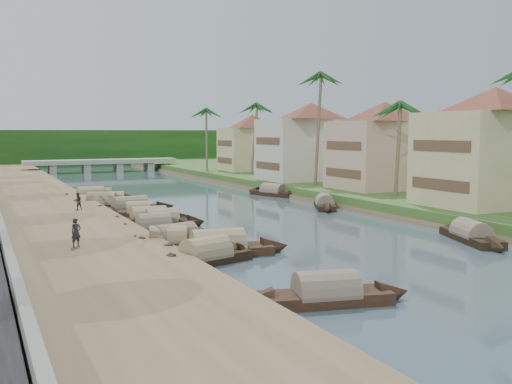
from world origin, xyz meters
name	(u,v)px	position (x,y,z in m)	size (l,w,h in m)	color
ground	(291,231)	(0.00, 0.00, 0.00)	(220.00, 220.00, 0.00)	#394C56
left_bank	(41,207)	(-16.00, 20.00, 0.40)	(10.00, 180.00, 0.80)	brown
right_bank	(345,189)	(19.00, 20.00, 0.60)	(16.00, 180.00, 1.20)	#2E5020
treeline	(78,147)	(0.00, 100.00, 4.00)	(120.00, 14.00, 8.00)	#123B10
bridge	(102,163)	(0.00, 72.00, 1.72)	(28.00, 4.00, 2.40)	gray
building_near	(493,145)	(18.99, -2.00, 6.38)	(14.85, 14.85, 10.20)	beige
building_mid	(384,144)	(19.99, 14.00, 6.13)	(14.11, 14.11, 9.70)	tan
building_far	(311,141)	(18.99, 28.00, 6.38)	(15.59, 15.59, 10.20)	beige
building_distant	(252,142)	(19.99, 48.00, 5.88)	(12.62, 12.62, 9.20)	beige
sampan_0	(326,295)	(-7.91, -16.95, 0.41)	(8.22, 3.49, 2.14)	black
sampan_1	(206,257)	(-9.82, -7.37, 0.42)	(7.78, 3.67, 2.26)	black
sampan_2	(218,249)	(-8.36, -5.62, 0.42)	(9.57, 3.46, 2.44)	black
sampan_3	(175,240)	(-9.79, -1.62, 0.41)	(8.15, 3.50, 2.16)	black
sampan_4	(169,241)	(-10.35, -1.99, 0.41)	(7.16, 3.85, 2.04)	black
sampan_5	(162,223)	(-8.48, 5.54, 0.42)	(7.28, 2.40, 2.28)	black
sampan_6	(154,227)	(-9.67, 3.80, 0.41)	(7.01, 1.90, 2.11)	black
sampan_7	(149,220)	(-8.98, 7.60, 0.41)	(8.27, 2.22, 2.18)	black
sampan_8	(138,212)	(-8.61, 12.31, 0.41)	(6.31, 2.85, 1.95)	black
sampan_9	(130,208)	(-8.60, 15.33, 0.42)	(9.09, 2.32, 2.27)	black
sampan_10	(102,203)	(-10.28, 20.21, 0.42)	(8.13, 4.45, 2.22)	black
sampan_11	(111,202)	(-9.25, 20.63, 0.41)	(7.65, 2.96, 2.16)	black
sampan_12	(100,196)	(-9.17, 26.94, 0.40)	(7.66, 3.04, 1.85)	black
sampan_13	(91,197)	(-10.20, 26.86, 0.42)	(8.26, 2.09, 2.25)	black
sampan_14	(471,236)	(9.03, -9.21, 0.41)	(4.61, 8.86, 2.15)	black
sampan_15	(325,204)	(9.34, 9.68, 0.41)	(4.79, 7.38, 2.04)	black
sampan_16	(273,192)	(10.17, 22.07, 0.41)	(4.47, 8.49, 2.09)	black
canoe_1	(213,252)	(-8.38, -4.93, 0.10)	(5.10, 1.56, 0.81)	black
canoe_2	(138,208)	(-7.29, 17.52, 0.10)	(5.05, 0.92, 0.73)	black
palm_1	(398,106)	(16.00, 6.97, 10.08)	(3.20, 3.20, 10.64)	#6C6048
palm_2	(317,77)	(15.00, 20.21, 13.96)	(3.20, 3.20, 14.68)	#6C6048
palm_3	(253,106)	(16.00, 39.73, 11.39)	(3.20, 3.20, 11.99)	#6C6048
palm_7	(206,111)	(14.00, 53.54, 11.08)	(3.20, 3.20, 11.67)	#6C6048
tree_6	(329,140)	(24.00, 31.31, 6.41)	(3.97, 3.97, 6.97)	#4C3D2B
person_near	(76,232)	(-16.32, -3.14, 1.65)	(0.62, 0.41, 1.70)	#24242B
person_far	(78,201)	(-13.63, 13.46, 1.55)	(0.72, 0.56, 1.49)	#342A24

